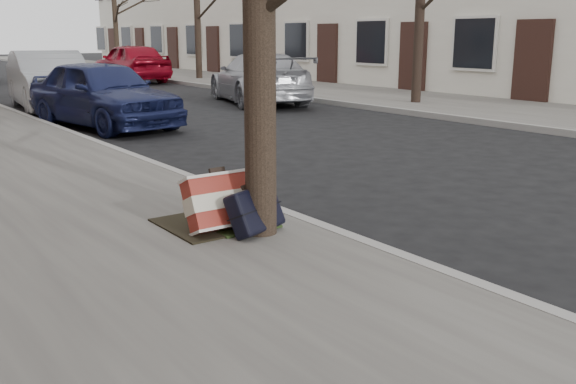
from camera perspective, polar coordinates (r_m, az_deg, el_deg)
ground at (r=6.07m, az=15.97°, el=-3.26°), size 120.00×120.00×0.00m
far_sidewalk at (r=22.38m, az=-2.10°, el=9.52°), size 4.00×70.00×0.12m
dirt_patch at (r=5.65m, az=-6.67°, el=-2.74°), size 0.85×0.85×0.02m
suitcase_red at (r=5.40m, az=-5.75°, el=-0.84°), size 0.64×0.35×0.50m
suitcase_navy at (r=5.30m, az=-2.95°, el=-1.58°), size 0.59×0.46×0.41m
car_near_front at (r=12.78m, az=-16.13°, el=8.42°), size 2.10×3.99×1.29m
car_near_mid at (r=16.10m, az=-20.41°, el=9.24°), size 1.93×4.30×1.37m
car_far_front at (r=16.74m, az=-2.61°, el=10.07°), size 3.00×4.75×1.28m
car_far_back at (r=24.96m, az=-13.83°, el=11.10°), size 1.72×4.25×1.45m
tree_far_b at (r=25.11m, az=-8.09°, el=15.91°), size 0.24×0.24×5.18m
tree_far_c at (r=32.58m, az=-15.11°, el=14.62°), size 0.24×0.24×4.67m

